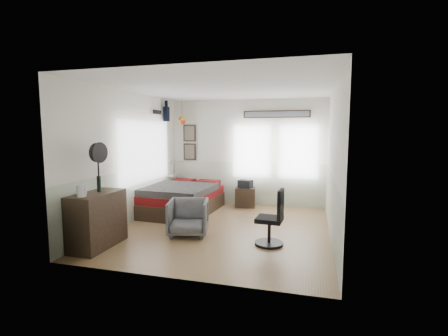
{
  "coord_description": "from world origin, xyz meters",
  "views": [
    {
      "loc": [
        1.63,
        -5.95,
        1.89
      ],
      "look_at": [
        -0.1,
        0.4,
        1.15
      ],
      "focal_mm": 26.0,
      "sensor_mm": 36.0,
      "label": 1
    }
  ],
  "objects_px": {
    "dresser": "(97,220)",
    "armchair": "(188,217)",
    "task_chair": "(272,223)",
    "bed": "(182,199)",
    "nightstand": "(245,197)"
  },
  "relations": [
    {
      "from": "armchair",
      "to": "nightstand",
      "type": "bearing_deg",
      "value": 63.05
    },
    {
      "from": "bed",
      "to": "nightstand",
      "type": "relative_size",
      "value": 4.4
    },
    {
      "from": "armchair",
      "to": "nightstand",
      "type": "height_order",
      "value": "armchair"
    },
    {
      "from": "dresser",
      "to": "armchair",
      "type": "distance_m",
      "value": 1.56
    },
    {
      "from": "dresser",
      "to": "task_chair",
      "type": "distance_m",
      "value": 2.89
    },
    {
      "from": "armchair",
      "to": "nightstand",
      "type": "relative_size",
      "value": 1.48
    },
    {
      "from": "nightstand",
      "to": "task_chair",
      "type": "distance_m",
      "value": 2.81
    },
    {
      "from": "nightstand",
      "to": "task_chair",
      "type": "height_order",
      "value": "task_chair"
    },
    {
      "from": "dresser",
      "to": "armchair",
      "type": "relative_size",
      "value": 1.39
    },
    {
      "from": "bed",
      "to": "nightstand",
      "type": "distance_m",
      "value": 1.63
    },
    {
      "from": "bed",
      "to": "task_chair",
      "type": "relative_size",
      "value": 2.24
    },
    {
      "from": "armchair",
      "to": "bed",
      "type": "bearing_deg",
      "value": 102.72
    },
    {
      "from": "bed",
      "to": "task_chair",
      "type": "bearing_deg",
      "value": -32.36
    },
    {
      "from": "task_chair",
      "to": "dresser",
      "type": "bearing_deg",
      "value": -159.82
    },
    {
      "from": "nightstand",
      "to": "bed",
      "type": "bearing_deg",
      "value": -153.07
    }
  ]
}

